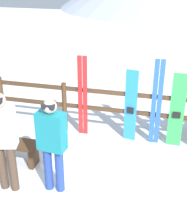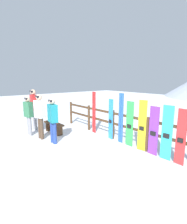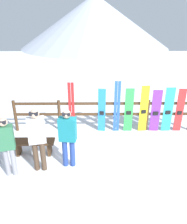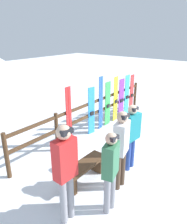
# 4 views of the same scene
# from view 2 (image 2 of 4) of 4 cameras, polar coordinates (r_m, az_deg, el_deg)

# --- Properties ---
(ground_plane) EXTENTS (40.00, 40.00, 0.00)m
(ground_plane) POSITION_cam_2_polar(r_m,az_deg,el_deg) (5.75, -5.47, -12.05)
(ground_plane) COLOR white
(fence) EXTENTS (6.00, 0.10, 1.09)m
(fence) POSITION_cam_2_polar(r_m,az_deg,el_deg) (6.52, 6.37, -3.18)
(fence) COLOR #4C331E
(fence) RESTS_ON ground
(bench) EXTENTS (1.16, 0.36, 0.44)m
(bench) POSITION_cam_2_polar(r_m,az_deg,el_deg) (7.42, -12.85, -4.36)
(bench) COLOR #4C331E
(bench) RESTS_ON ground
(person_plaid_green) EXTENTS (0.40, 0.29, 1.55)m
(person_plaid_green) POSITION_cam_2_polar(r_m,az_deg,el_deg) (7.28, -20.46, -0.25)
(person_plaid_green) COLOR gray
(person_plaid_green) RESTS_ON ground
(person_white) EXTENTS (0.45, 0.32, 1.67)m
(person_white) POSITION_cam_2_polar(r_m,az_deg,el_deg) (6.72, -17.10, -0.37)
(person_white) COLOR #4C3828
(person_white) RESTS_ON ground
(person_teal) EXTENTS (0.45, 0.28, 1.58)m
(person_teal) POSITION_cam_2_polar(r_m,az_deg,el_deg) (6.15, -13.16, -1.82)
(person_teal) COLOR navy
(person_teal) RESTS_ON ground
(person_red) EXTENTS (0.38, 0.23, 1.78)m
(person_red) POSITION_cam_2_polar(r_m,az_deg,el_deg) (7.98, -18.90, 1.89)
(person_red) COLOR gray
(person_red) RESTS_ON ground
(ski_pair_red) EXTENTS (0.19, 0.02, 1.71)m
(ski_pair_red) POSITION_cam_2_polar(r_m,az_deg,el_deg) (7.20, 0.15, -0.15)
(ski_pair_red) COLOR red
(ski_pair_red) RESTS_ON ground
(snowboard_blue) EXTENTS (0.25, 0.09, 1.50)m
(snowboard_blue) POSITION_cam_2_polar(r_m,az_deg,el_deg) (6.50, 5.64, -2.40)
(snowboard_blue) COLOR #288CE0
(snowboard_blue) RESTS_ON ground
(ski_pair_blue) EXTENTS (0.20, 0.02, 1.75)m
(ski_pair_blue) POSITION_cam_2_polar(r_m,az_deg,el_deg) (6.14, 8.92, -2.05)
(ski_pair_blue) COLOR blue
(ski_pair_blue) RESTS_ON ground
(snowboard_green) EXTENTS (0.28, 0.06, 1.51)m
(snowboard_green) POSITION_cam_2_polar(r_m,az_deg,el_deg) (5.92, 11.70, -3.88)
(snowboard_green) COLOR green
(snowboard_green) RESTS_ON ground
(snowboard_yellow) EXTENTS (0.27, 0.08, 1.60)m
(snowboard_yellow) POSITION_cam_2_polar(r_m,az_deg,el_deg) (5.62, 15.59, -4.37)
(snowboard_yellow) COLOR yellow
(snowboard_yellow) RESTS_ON ground
(snowboard_purple) EXTENTS (0.31, 0.06, 1.46)m
(snowboard_purple) POSITION_cam_2_polar(r_m,az_deg,el_deg) (5.43, 19.02, -5.91)
(snowboard_purple) COLOR purple
(snowboard_purple) RESTS_ON ground
(snowboard_cyan) EXTENTS (0.30, 0.06, 1.53)m
(snowboard_cyan) POSITION_cam_2_polar(r_m,az_deg,el_deg) (5.22, 22.83, -6.38)
(snowboard_cyan) COLOR #2DBFCC
(snowboard_cyan) RESTS_ON ground
(snowboard_red) EXTENTS (0.25, 0.06, 1.49)m
(snowboard_red) POSITION_cam_2_polar(r_m,az_deg,el_deg) (5.07, 26.65, -7.45)
(snowboard_red) COLOR red
(snowboard_red) RESTS_ON ground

